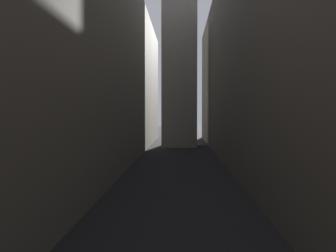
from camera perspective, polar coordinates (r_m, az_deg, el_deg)
ground_plane at (r=37.34m, az=1.45°, el=-7.55°), size 264.00×264.00×0.00m
building_block_left at (r=40.80m, az=-14.14°, el=10.02°), size 10.66×108.00×23.85m
building_block_right at (r=40.88m, az=18.39°, el=10.69°), size 12.34×108.00×24.88m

